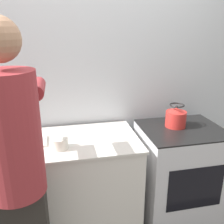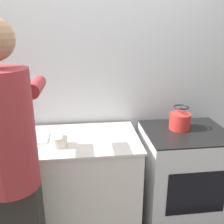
{
  "view_description": "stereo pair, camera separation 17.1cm",
  "coord_description": "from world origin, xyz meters",
  "px_view_note": "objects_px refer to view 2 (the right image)",
  "views": [
    {
      "loc": [
        -0.31,
        -1.55,
        1.76
      ],
      "look_at": [
        0.08,
        0.22,
        1.13
      ],
      "focal_mm": 40.0,
      "sensor_mm": 36.0,
      "label": 1
    },
    {
      "loc": [
        -0.14,
        -1.58,
        1.76
      ],
      "look_at": [
        0.08,
        0.22,
        1.13
      ],
      "focal_mm": 40.0,
      "sensor_mm": 36.0,
      "label": 2
    }
  ],
  "objects_px": {
    "kettle": "(180,119)",
    "canister_jar": "(3,122)",
    "person": "(11,162)",
    "knife": "(33,136)",
    "oven": "(182,176)",
    "cutting_board": "(30,139)"
  },
  "relations": [
    {
      "from": "kettle",
      "to": "oven",
      "type": "bearing_deg",
      "value": -52.69
    },
    {
      "from": "oven",
      "to": "person",
      "type": "relative_size",
      "value": 0.5
    },
    {
      "from": "kettle",
      "to": "person",
      "type": "bearing_deg",
      "value": -155.41
    },
    {
      "from": "cutting_board",
      "to": "knife",
      "type": "xyz_separation_m",
      "value": [
        0.02,
        0.02,
        0.01
      ]
    },
    {
      "from": "person",
      "to": "canister_jar",
      "type": "bearing_deg",
      "value": 109.04
    },
    {
      "from": "cutting_board",
      "to": "kettle",
      "type": "relative_size",
      "value": 1.39
    },
    {
      "from": "canister_jar",
      "to": "cutting_board",
      "type": "bearing_deg",
      "value": -38.29
    },
    {
      "from": "knife",
      "to": "kettle",
      "type": "bearing_deg",
      "value": 2.33
    },
    {
      "from": "person",
      "to": "kettle",
      "type": "bearing_deg",
      "value": 24.59
    },
    {
      "from": "oven",
      "to": "canister_jar",
      "type": "bearing_deg",
      "value": 171.54
    },
    {
      "from": "oven",
      "to": "cutting_board",
      "type": "distance_m",
      "value": 1.39
    },
    {
      "from": "oven",
      "to": "cutting_board",
      "type": "relative_size",
      "value": 3.13
    },
    {
      "from": "oven",
      "to": "canister_jar",
      "type": "height_order",
      "value": "canister_jar"
    },
    {
      "from": "person",
      "to": "knife",
      "type": "bearing_deg",
      "value": 87.53
    },
    {
      "from": "cutting_board",
      "to": "kettle",
      "type": "distance_m",
      "value": 1.28
    },
    {
      "from": "oven",
      "to": "knife",
      "type": "relative_size",
      "value": 4.35
    },
    {
      "from": "kettle",
      "to": "canister_jar",
      "type": "height_order",
      "value": "kettle"
    },
    {
      "from": "oven",
      "to": "canister_jar",
      "type": "relative_size",
      "value": 5.47
    },
    {
      "from": "kettle",
      "to": "canister_jar",
      "type": "bearing_deg",
      "value": 173.46
    },
    {
      "from": "oven",
      "to": "canister_jar",
      "type": "distance_m",
      "value": 1.68
    },
    {
      "from": "knife",
      "to": "kettle",
      "type": "xyz_separation_m",
      "value": [
        1.25,
        0.01,
        0.09
      ]
    },
    {
      "from": "knife",
      "to": "kettle",
      "type": "height_order",
      "value": "kettle"
    }
  ]
}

